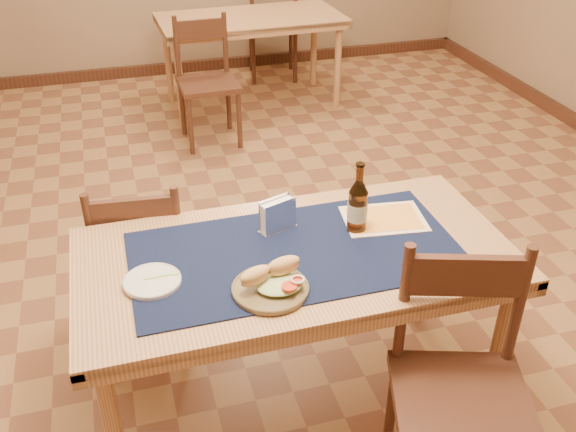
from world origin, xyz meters
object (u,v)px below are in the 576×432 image
object	(u,v)px
main_table	(295,271)
sandwich_plate	(272,284)
chair_main_near	(461,388)
beer_bottle	(358,206)
back_table	(251,26)
napkin_holder	(278,216)
chair_main_far	(142,257)

from	to	relation	value
main_table	sandwich_plate	size ratio (longest dim) A/B	6.09
main_table	chair_main_near	xyz separation A→B (m)	(0.40, -0.56, -0.16)
main_table	beer_bottle	world-z (taller)	beer_bottle
back_table	chair_main_near	bearing A→B (deg)	-92.97
chair_main_near	napkin_holder	bearing A→B (deg)	120.44
beer_bottle	sandwich_plate	bearing A→B (deg)	-146.34
beer_bottle	napkin_holder	size ratio (longest dim) A/B	1.81
chair_main_near	sandwich_plate	bearing A→B (deg)	145.90
chair_main_far	sandwich_plate	xyz separation A→B (m)	(0.40, -0.75, 0.33)
chair_main_near	sandwich_plate	size ratio (longest dim) A/B	3.69
back_table	sandwich_plate	world-z (taller)	sandwich_plate
sandwich_plate	chair_main_near	bearing A→B (deg)	-34.10
chair_main_far	sandwich_plate	bearing A→B (deg)	-62.03
main_table	back_table	xyz separation A→B (m)	(0.60, 3.28, 0.00)
chair_main_near	beer_bottle	xyz separation A→B (m)	(-0.14, 0.64, 0.36)
chair_main_near	beer_bottle	size ratio (longest dim) A/B	3.38
main_table	chair_main_near	distance (m)	0.71
chair_main_far	chair_main_near	xyz separation A→B (m)	(0.95, -1.12, 0.05)
chair_main_near	sandwich_plate	world-z (taller)	chair_main_near
beer_bottle	chair_main_near	bearing A→B (deg)	-77.93
chair_main_near	beer_bottle	bearing A→B (deg)	102.07
sandwich_plate	napkin_holder	distance (m)	0.38
back_table	sandwich_plate	distance (m)	3.56
chair_main_near	back_table	bearing A→B (deg)	87.03
chair_main_near	napkin_holder	xyz separation A→B (m)	(-0.43, 0.73, 0.31)
main_table	chair_main_near	bearing A→B (deg)	-54.30
chair_main_far	back_table	bearing A→B (deg)	67.20
chair_main_far	napkin_holder	distance (m)	0.75
main_table	sandwich_plate	bearing A→B (deg)	-125.73
chair_main_far	chair_main_near	distance (m)	1.47
sandwich_plate	beer_bottle	distance (m)	0.50
sandwich_plate	beer_bottle	size ratio (longest dim) A/B	0.92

